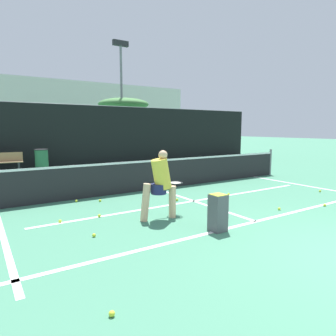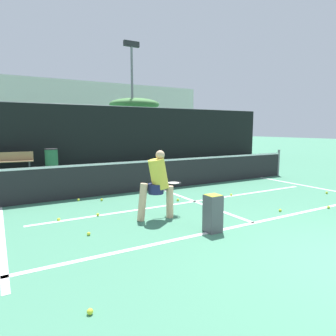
% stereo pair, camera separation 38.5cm
% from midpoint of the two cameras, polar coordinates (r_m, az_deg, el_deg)
% --- Properties ---
extents(court_baseline_near, '(11.00, 0.10, 0.01)m').
position_cam_midpoint_polar(court_baseline_near, '(6.55, 14.75, -9.83)').
color(court_baseline_near, white).
rests_on(court_baseline_near, ground).
extents(court_service_line, '(8.25, 0.10, 0.01)m').
position_cam_midpoint_polar(court_service_line, '(8.06, 3.55, -6.30)').
color(court_service_line, white).
rests_on(court_service_line, ground).
extents(court_center_mark, '(0.10, 4.01, 0.01)m').
position_cam_midpoint_polar(court_center_mark, '(7.98, 4.00, -6.45)').
color(court_center_mark, white).
rests_on(court_center_mark, ground).
extents(court_sideline_left, '(0.10, 5.01, 0.01)m').
position_cam_midpoint_polar(court_sideline_left, '(6.48, -30.54, -10.85)').
color(court_sideline_left, white).
rests_on(court_sideline_left, ground).
extents(court_sideline_right, '(0.10, 5.01, 0.01)m').
position_cam_midpoint_polar(court_sideline_right, '(11.23, 22.77, -2.92)').
color(court_sideline_right, white).
rests_on(court_sideline_right, ground).
extents(net, '(11.09, 0.09, 1.07)m').
position_cam_midpoint_polar(net, '(9.53, -3.23, -1.02)').
color(net, slate).
rests_on(net, ground).
extents(fence_back, '(24.00, 0.06, 3.18)m').
position_cam_midpoint_polar(fence_back, '(16.71, -16.81, 6.05)').
color(fence_back, black).
rests_on(fence_back, ground).
extents(player_practicing, '(1.16, 0.56, 1.48)m').
position_cam_midpoint_polar(player_practicing, '(6.35, -3.18, -2.80)').
color(player_practicing, '#DBAD84').
rests_on(player_practicing, ground).
extents(tennis_ball_scattered_0, '(0.07, 0.07, 0.07)m').
position_cam_midpoint_polar(tennis_ball_scattered_0, '(8.88, 10.25, -4.90)').
color(tennis_ball_scattered_0, '#D1E033').
rests_on(tennis_ball_scattered_0, ground).
extents(tennis_ball_scattered_1, '(0.07, 0.07, 0.07)m').
position_cam_midpoint_polar(tennis_ball_scattered_1, '(8.39, 26.52, -6.34)').
color(tennis_ball_scattered_1, '#D1E033').
rests_on(tennis_ball_scattered_1, ground).
extents(tennis_ball_scattered_2, '(0.07, 0.07, 0.07)m').
position_cam_midpoint_polar(tennis_ball_scattered_2, '(8.22, -14.14, -6.03)').
color(tennis_ball_scattered_2, '#D1E033').
rests_on(tennis_ball_scattered_2, ground).
extents(tennis_ball_scattered_3, '(0.07, 0.07, 0.07)m').
position_cam_midpoint_polar(tennis_ball_scattered_3, '(6.85, -14.55, -8.79)').
color(tennis_ball_scattered_3, '#D1E033').
rests_on(tennis_ball_scattered_3, ground).
extents(tennis_ball_scattered_4, '(0.07, 0.07, 0.07)m').
position_cam_midpoint_polar(tennis_ball_scattered_4, '(10.18, 26.02, -3.96)').
color(tennis_ball_scattered_4, '#D1E033').
rests_on(tennis_ball_scattered_4, ground).
extents(tennis_ball_scattered_5, '(0.07, 0.07, 0.07)m').
position_cam_midpoint_polar(tennis_ball_scattered_5, '(7.59, 19.06, -7.35)').
color(tennis_ball_scattered_5, '#D1E033').
rests_on(tennis_ball_scattered_5, ground).
extents(tennis_ball_scattered_6, '(0.07, 0.07, 0.07)m').
position_cam_midpoint_polar(tennis_ball_scattered_6, '(3.52, -14.08, -25.36)').
color(tennis_ball_scattered_6, '#D1E033').
rests_on(tennis_ball_scattered_6, ground).
extents(tennis_ball_scattered_7, '(0.07, 0.07, 0.07)m').
position_cam_midpoint_polar(tennis_ball_scattered_7, '(7.60, 7.86, -6.97)').
color(tennis_ball_scattered_7, '#D1E033').
rests_on(tennis_ball_scattered_7, ground).
extents(tennis_ball_scattered_8, '(0.07, 0.07, 0.07)m').
position_cam_midpoint_polar(tennis_ball_scattered_8, '(6.71, -21.45, -9.42)').
color(tennis_ball_scattered_8, '#D1E033').
rests_on(tennis_ball_scattered_8, ground).
extents(tennis_ball_scattered_9, '(0.07, 0.07, 0.07)m').
position_cam_midpoint_polar(tennis_ball_scattered_9, '(8.06, 0.36, -6.06)').
color(tennis_ball_scattered_9, '#D1E033').
rests_on(tennis_ball_scattered_9, ground).
extents(tennis_ball_scattered_10, '(0.07, 0.07, 0.07)m').
position_cam_midpoint_polar(tennis_ball_scattered_10, '(5.69, -15.85, -12.23)').
color(tennis_ball_scattered_10, '#D1E033').
rests_on(tennis_ball_scattered_10, ground).
extents(tennis_ball_scattered_11, '(0.07, 0.07, 0.07)m').
position_cam_midpoint_polar(tennis_ball_scattered_11, '(8.35, -18.35, -5.97)').
color(tennis_ball_scattered_11, '#D1E033').
rests_on(tennis_ball_scattered_11, ground).
extents(ball_hopper, '(0.28, 0.28, 0.71)m').
position_cam_midpoint_polar(ball_hopper, '(5.74, 7.57, -8.28)').
color(ball_hopper, '#4C4C51').
rests_on(ball_hopper, ground).
extents(trash_bin, '(0.61, 0.61, 0.97)m').
position_cam_midpoint_polar(trash_bin, '(15.23, -23.61, 1.50)').
color(trash_bin, '#28603D').
rests_on(trash_bin, ground).
extents(floodlight_mast, '(1.10, 0.24, 7.79)m').
position_cam_midpoint_polar(floodlight_mast, '(21.55, -9.41, 15.70)').
color(floodlight_mast, slate).
rests_on(floodlight_mast, ground).
extents(tree_west, '(3.66, 3.66, 4.13)m').
position_cam_midpoint_polar(tree_west, '(22.66, -8.96, 11.80)').
color(tree_west, brown).
rests_on(tree_west, ground).
extents(building_far, '(36.00, 2.40, 6.91)m').
position_cam_midpoint_polar(building_far, '(33.94, -25.35, 9.43)').
color(building_far, beige).
rests_on(building_far, ground).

